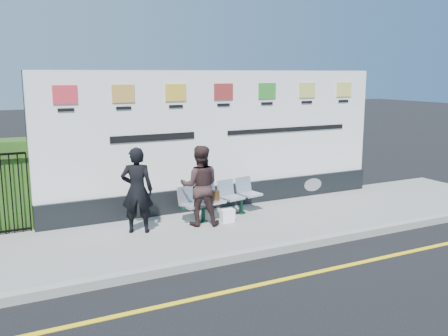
% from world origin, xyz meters
% --- Properties ---
extents(ground, '(80.00, 80.00, 0.00)m').
position_xyz_m(ground, '(0.00, 0.00, 0.00)').
color(ground, black).
extents(pavement, '(14.00, 3.00, 0.12)m').
position_xyz_m(pavement, '(0.00, 2.50, 0.06)').
color(pavement, gray).
rests_on(pavement, ground).
extents(kerb, '(14.00, 0.18, 0.14)m').
position_xyz_m(kerb, '(0.00, 1.00, 0.07)').
color(kerb, gray).
rests_on(kerb, ground).
extents(yellow_line, '(14.00, 0.10, 0.01)m').
position_xyz_m(yellow_line, '(0.00, 0.00, 0.00)').
color(yellow_line, yellow).
rests_on(yellow_line, ground).
extents(billboard, '(8.00, 0.30, 3.00)m').
position_xyz_m(billboard, '(0.50, 3.85, 1.42)').
color(billboard, black).
rests_on(billboard, pavement).
extents(bench, '(1.95, 0.86, 0.40)m').
position_xyz_m(bench, '(0.09, 3.01, 0.32)').
color(bench, silver).
rests_on(bench, pavement).
extents(woman_left, '(0.70, 0.59, 1.62)m').
position_xyz_m(woman_left, '(-1.76, 2.86, 0.93)').
color(woman_left, black).
rests_on(woman_left, pavement).
extents(woman_right, '(0.94, 0.85, 1.58)m').
position_xyz_m(woman_right, '(-0.53, 2.76, 0.91)').
color(woman_right, '#322020').
rests_on(woman_right, pavement).
extents(handbag_brown, '(0.28, 0.19, 0.20)m').
position_xyz_m(handbag_brown, '(-0.15, 2.96, 0.63)').
color(handbag_brown, '#311D0D').
rests_on(handbag_brown, bench).
extents(carrier_bag_white, '(0.27, 0.16, 0.27)m').
position_xyz_m(carrier_bag_white, '(0.02, 2.65, 0.26)').
color(carrier_bag_white, white).
rests_on(carrier_bag_white, pavement).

